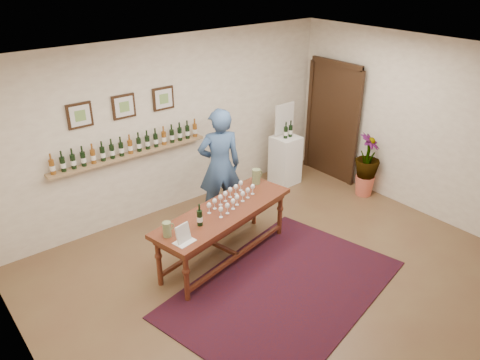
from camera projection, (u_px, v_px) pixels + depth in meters
ground at (277, 274)px, 6.25m from camera, size 6.00×6.00×0.00m
room_shell at (296, 125)px, 8.24m from camera, size 6.00×6.00×6.00m
rug at (284, 288)px, 5.98m from camera, size 3.35×2.59×0.02m
tasting_table at (224, 217)px, 6.32m from camera, size 2.25×1.12×0.77m
table_glasses at (231, 198)px, 6.40m from camera, size 1.20×0.64×0.16m
table_bottles at (197, 215)px, 5.87m from camera, size 0.30×0.23×0.28m
pitcher_left at (167, 229)px, 5.65m from camera, size 0.15×0.15×0.19m
pitcher_right at (256, 176)px, 6.93m from camera, size 0.18×0.18×0.23m
menu_card at (183, 233)px, 5.54m from camera, size 0.28×0.22×0.22m
display_pedestal at (285, 160)px, 8.56m from camera, size 0.46×0.46×0.89m
pedestal_bottles at (288, 129)px, 8.28m from camera, size 0.31×0.09×0.31m
info_sign at (284, 119)px, 8.33m from camera, size 0.44×0.03×0.61m
potted_plant at (367, 165)px, 8.06m from camera, size 0.69×0.69×0.96m
person at (220, 166)px, 7.16m from camera, size 0.79×0.66×1.84m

